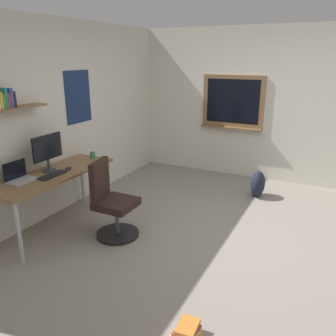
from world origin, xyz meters
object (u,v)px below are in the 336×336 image
at_px(office_chair, 111,204).
at_px(computer_mouse, 68,168).
at_px(monitor_primary, 47,150).
at_px(keyboard, 52,175).
at_px(coffee_mug, 93,155).
at_px(desk, 54,178).
at_px(laptop, 19,176).
at_px(backpack, 257,184).
at_px(book_stack_on_floor, 187,332).

distance_m(office_chair, computer_mouse, 0.77).
distance_m(monitor_primary, computer_mouse, 0.34).
relative_size(keyboard, coffee_mug, 4.02).
height_order(desk, computer_mouse, computer_mouse).
bearing_deg(keyboard, coffee_mug, 3.43).
distance_m(desk, computer_mouse, 0.23).
xyz_separation_m(office_chair, monitor_primary, (-0.09, 0.86, 0.59)).
height_order(desk, monitor_primary, monitor_primary).
xyz_separation_m(laptop, computer_mouse, (0.58, -0.22, -0.04)).
distance_m(computer_mouse, backpack, 2.86).
distance_m(desk, keyboard, 0.14).
relative_size(office_chair, backpack, 2.31).
bearing_deg(office_chair, book_stack_on_floor, -126.82).
height_order(desk, office_chair, office_chair).
height_order(laptop, book_stack_on_floor, laptop).
bearing_deg(desk, book_stack_on_floor, -113.52).
distance_m(monitor_primary, coffee_mug, 0.75).
distance_m(coffee_mug, book_stack_on_floor, 2.90).
distance_m(office_chair, laptop, 1.11).
bearing_deg(keyboard, book_stack_on_floor, -112.35).
bearing_deg(keyboard, computer_mouse, 0.00).
xyz_separation_m(backpack, book_stack_on_floor, (-3.15, -0.18, -0.15)).
bearing_deg(desk, laptop, 159.33).
distance_m(computer_mouse, book_stack_on_floor, 2.56).
height_order(laptop, backpack, laptop).
xyz_separation_m(desk, office_chair, (0.13, -0.76, -0.26)).
xyz_separation_m(computer_mouse, coffee_mug, (0.55, 0.05, 0.03)).
bearing_deg(backpack, coffee_mug, 124.91).
bearing_deg(book_stack_on_floor, backpack, 3.23).
distance_m(laptop, coffee_mug, 1.14).
bearing_deg(coffee_mug, monitor_primary, 170.31).
relative_size(keyboard, backpack, 0.90).
bearing_deg(computer_mouse, office_chair, -95.22).
bearing_deg(monitor_primary, computer_mouse, -48.22).
relative_size(computer_mouse, backpack, 0.25).
bearing_deg(book_stack_on_floor, monitor_primary, 66.46).
distance_m(monitor_primary, keyboard, 0.34).
distance_m(office_chair, backpack, 2.43).
bearing_deg(monitor_primary, desk, -113.87).
relative_size(office_chair, coffee_mug, 10.33).
bearing_deg(coffee_mug, book_stack_on_floor, -127.87).
bearing_deg(laptop, backpack, -40.86).
bearing_deg(coffee_mug, desk, 178.11).
relative_size(coffee_mug, book_stack_on_floor, 0.36).
bearing_deg(computer_mouse, desk, 159.04).
height_order(office_chair, book_stack_on_floor, office_chair).
bearing_deg(computer_mouse, backpack, -45.19).
xyz_separation_m(desk, monitor_primary, (0.04, 0.10, 0.34)).
bearing_deg(monitor_primary, office_chair, -84.05).
xyz_separation_m(monitor_primary, computer_mouse, (0.15, -0.17, -0.25)).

